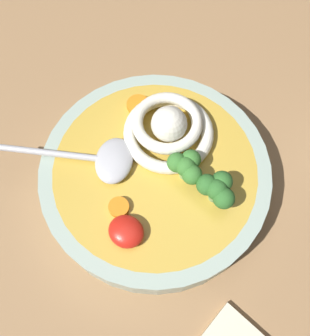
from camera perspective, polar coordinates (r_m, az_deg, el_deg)
The scene contains 9 objects.
table_slab at distance 48.11cm, azimuth -3.90°, elevation -5.60°, with size 138.51×138.51×3.05cm, color #936D47.
soup_bowl at distance 45.11cm, azimuth -0.00°, elevation -1.22°, with size 27.55×27.55×4.77cm.
noodle_pile at distance 43.83cm, azimuth 2.02°, elevation 6.30°, with size 12.08×11.84×4.85cm.
soup_spoon at distance 43.06cm, azimuth -8.23°, elevation 1.39°, with size 17.01×10.42×1.60cm.
chili_sauce_dollop at distance 39.62cm, azimuth -4.53°, elevation -9.85°, with size 3.96×3.56×1.78cm, color red.
broccoli_floret_front at distance 40.06cm, azimuth 9.71°, elevation -3.20°, with size 4.68×4.03×3.70cm.
broccoli_floret_center at distance 40.80cm, azimuth 4.93°, elevation 0.31°, with size 4.49×3.87×3.55cm.
carrot_slice_rear at distance 47.06cm, azimuth -2.65°, elevation 9.80°, with size 2.93×2.93×0.64cm, color orange.
carrot_slice_right at distance 41.03cm, azimuth -5.67°, elevation -6.14°, with size 2.34×2.34×0.72cm, color orange.
Camera 1 is at (-11.16, 11.43, 46.91)cm, focal length 38.99 mm.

